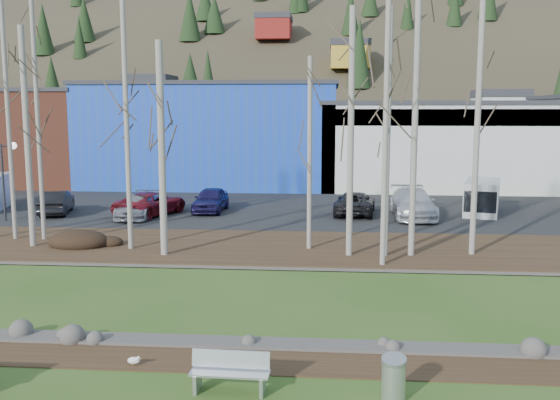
# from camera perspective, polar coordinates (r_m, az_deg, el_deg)

# --- Properties ---
(ground) EXTENTS (200.00, 200.00, 0.00)m
(ground) POSITION_cam_1_polar(r_m,az_deg,el_deg) (14.45, -11.24, -17.17)
(ground) COLOR #335319
(ground) RESTS_ON ground
(dirt_strip) EXTENTS (80.00, 1.80, 0.03)m
(dirt_strip) POSITION_cam_1_polar(r_m,az_deg,el_deg) (16.30, -9.16, -14.02)
(dirt_strip) COLOR #382616
(dirt_strip) RESTS_ON ground
(near_bank_rocks) EXTENTS (80.00, 0.80, 0.50)m
(near_bank_rocks) POSITION_cam_1_polar(r_m,az_deg,el_deg) (17.21, -8.34, -12.83)
(near_bank_rocks) COLOR #47423D
(near_bank_rocks) RESTS_ON ground
(river) EXTENTS (80.00, 8.00, 0.90)m
(river) POSITION_cam_1_polar(r_m,az_deg,el_deg) (21.00, -5.80, -8.85)
(river) COLOR black
(river) RESTS_ON ground
(far_bank_rocks) EXTENTS (80.00, 0.80, 0.46)m
(far_bank_rocks) POSITION_cam_1_polar(r_m,az_deg,el_deg) (24.89, -4.07, -6.10)
(far_bank_rocks) COLOR #47423D
(far_bank_rocks) RESTS_ON ground
(far_bank) EXTENTS (80.00, 7.00, 0.15)m
(far_bank) POSITION_cam_1_polar(r_m,az_deg,el_deg) (27.95, -3.07, -4.33)
(far_bank) COLOR #382616
(far_bank) RESTS_ON ground
(parking_lot) EXTENTS (80.00, 14.00, 0.14)m
(parking_lot) POSITION_cam_1_polar(r_m,az_deg,el_deg) (38.20, -0.94, -0.91)
(parking_lot) COLOR black
(parking_lot) RESTS_ON ground
(building_brick) EXTENTS (16.32, 12.24, 7.80)m
(building_brick) POSITION_cam_1_polar(r_m,az_deg,el_deg) (58.56, -23.65, 5.38)
(building_brick) COLOR brown
(building_brick) RESTS_ON ground
(building_blue) EXTENTS (20.40, 12.24, 8.30)m
(building_blue) POSITION_cam_1_polar(r_m,az_deg,el_deg) (52.47, -5.99, 6.04)
(building_blue) COLOR #1E48B1
(building_blue) RESTS_ON ground
(building_white) EXTENTS (18.36, 12.24, 6.80)m
(building_white) POSITION_cam_1_polar(r_m,az_deg,el_deg) (52.23, 13.89, 5.02)
(building_white) COLOR silver
(building_white) RESTS_ON ground
(hillside) EXTENTS (160.00, 72.00, 35.00)m
(hillside) POSITION_cam_1_polar(r_m,az_deg,el_deg) (97.25, 2.60, 14.97)
(hillside) COLOR #362D20
(hillside) RESTS_ON ground
(bench_intact) EXTENTS (1.77, 0.60, 0.88)m
(bench_intact) POSITION_cam_1_polar(r_m,az_deg,el_deg) (14.29, -4.59, -15.41)
(bench_intact) COLOR silver
(bench_intact) RESTS_ON ground
(litter_bin) EXTENTS (0.58, 0.58, 0.89)m
(litter_bin) POSITION_cam_1_polar(r_m,az_deg,el_deg) (14.06, 10.34, -15.92)
(litter_bin) COLOR silver
(litter_bin) RESTS_ON ground
(seagull) EXTENTS (0.37, 0.17, 0.27)m
(seagull) POSITION_cam_1_polar(r_m,az_deg,el_deg) (15.99, -13.19, -14.08)
(seagull) COLOR gold
(seagull) RESTS_ON ground
(dirt_mound) EXTENTS (2.70, 1.91, 0.53)m
(dirt_mound) POSITION_cam_1_polar(r_m,az_deg,el_deg) (29.22, -17.95, -3.49)
(dirt_mound) COLOR black
(dirt_mound) RESTS_ON far_bank
(birch_1) EXTENTS (0.20, 0.20, 11.12)m
(birch_1) POSITION_cam_1_polar(r_m,az_deg,el_deg) (31.41, -23.59, 6.75)
(birch_1) COLOR #A19C91
(birch_1) RESTS_ON far_bank
(birch_2) EXTENTS (0.27, 0.27, 9.57)m
(birch_2) POSITION_cam_1_polar(r_m,az_deg,el_deg) (29.39, -22.12, 5.27)
(birch_2) COLOR #A19C91
(birch_2) RESTS_ON far_bank
(birch_3) EXTENTS (0.21, 0.21, 10.77)m
(birch_3) POSITION_cam_1_polar(r_m,az_deg,el_deg) (27.47, -13.85, 6.71)
(birch_3) COLOR #A19C91
(birch_3) RESTS_ON far_bank
(birch_4) EXTENTS (0.29, 0.29, 8.78)m
(birch_4) POSITION_cam_1_polar(r_m,az_deg,el_deg) (26.04, -10.77, 4.54)
(birch_4) COLOR #A19C91
(birch_4) RESTS_ON far_bank
(birch_5) EXTENTS (0.20, 0.20, 8.25)m
(birch_5) POSITION_cam_1_polar(r_m,az_deg,el_deg) (26.81, 2.72, 4.22)
(birch_5) COLOR #A19C91
(birch_5) RESTS_ON far_bank
(birch_6) EXTENTS (0.21, 0.21, 10.20)m
(birch_6) POSITION_cam_1_polar(r_m,az_deg,el_deg) (24.19, 9.62, 5.98)
(birch_6) COLOR #A19C91
(birch_6) RESTS_ON far_bank
(birch_7) EXTENTS (0.26, 0.26, 11.52)m
(birch_7) POSITION_cam_1_polar(r_m,az_deg,el_deg) (26.01, 12.25, 7.51)
(birch_7) COLOR #A19C91
(birch_7) RESTS_ON far_bank
(birch_8) EXTENTS (0.26, 0.26, 10.09)m
(birch_8) POSITION_cam_1_polar(r_m,az_deg,el_deg) (25.62, 6.49, 6.04)
(birch_8) COLOR #A19C91
(birch_8) RESTS_ON far_bank
(birch_9) EXTENTS (0.24, 0.24, 11.47)m
(birch_9) POSITION_cam_1_polar(r_m,az_deg,el_deg) (26.85, 17.63, 7.28)
(birch_9) COLOR #A19C91
(birch_9) RESTS_ON far_bank
(birch_10) EXTENTS (0.26, 0.26, 10.09)m
(birch_10) POSITION_cam_1_polar(r_m,az_deg,el_deg) (25.71, 9.79, 5.98)
(birch_10) COLOR #A19C91
(birch_10) RESTS_ON far_bank
(birch_11) EXTENTS (0.20, 0.20, 11.12)m
(birch_11) POSITION_cam_1_polar(r_m,az_deg,el_deg) (30.77, -21.27, 6.86)
(birch_11) COLOR #A19C91
(birch_11) RESTS_ON far_bank
(street_lamp) EXTENTS (1.57, 0.76, 4.28)m
(street_lamp) POSITION_cam_1_polar(r_m,az_deg,el_deg) (36.91, -24.10, 3.42)
(street_lamp) COLOR #262628
(street_lamp) RESTS_ON parking_lot
(car_0) EXTENTS (2.42, 4.35, 1.36)m
(car_0) POSITION_cam_1_polar(r_m,az_deg,el_deg) (38.51, -19.77, -0.20)
(car_0) COLOR black
(car_0) RESTS_ON parking_lot
(car_1) EXTENTS (3.76, 5.34, 1.35)m
(car_1) POSITION_cam_1_polar(r_m,az_deg,el_deg) (36.63, -11.71, -0.30)
(car_1) COLOR maroon
(car_1) RESTS_ON parking_lot
(car_2) EXTENTS (1.91, 4.56, 1.32)m
(car_2) POSITION_cam_1_polar(r_m,az_deg,el_deg) (36.06, -12.77, -0.49)
(car_2) COLOR #96979E
(car_2) RESTS_ON parking_lot
(car_3) EXTENTS (1.75, 4.20, 1.42)m
(car_3) POSITION_cam_1_polar(r_m,az_deg,el_deg) (37.31, -6.36, 0.03)
(car_3) COLOR #211B51
(car_3) RESTS_ON parking_lot
(car_4) EXTENTS (2.62, 4.89, 1.31)m
(car_4) POSITION_cam_1_polar(r_m,az_deg,el_deg) (36.42, 6.86, -0.27)
(car_4) COLOR #242426
(car_4) RESTS_ON parking_lot
(car_5) EXTENTS (2.31, 5.53, 1.59)m
(car_5) POSITION_cam_1_polar(r_m,az_deg,el_deg) (35.87, 12.03, -0.29)
(car_5) COLOR silver
(car_5) RESTS_ON parking_lot
(van_white) EXTENTS (2.96, 4.74, 1.93)m
(van_white) POSITION_cam_1_polar(r_m,az_deg,el_deg) (38.10, 17.97, 0.23)
(van_white) COLOR silver
(van_white) RESTS_ON parking_lot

